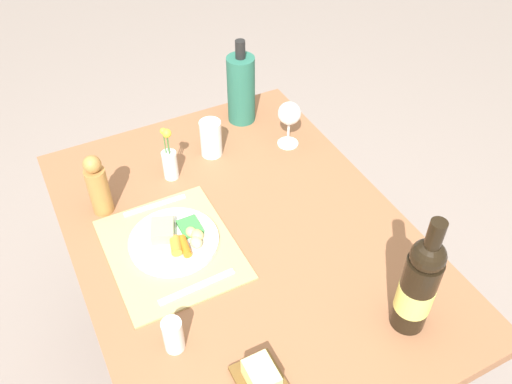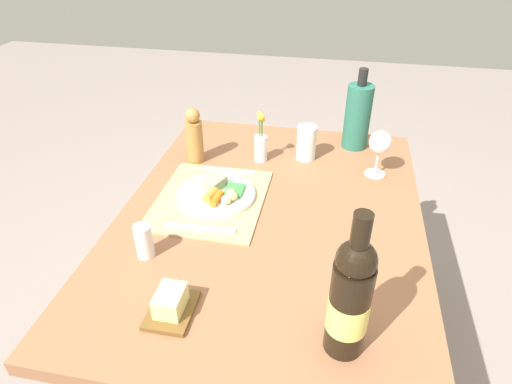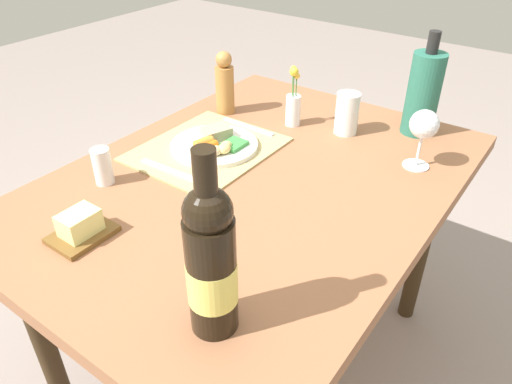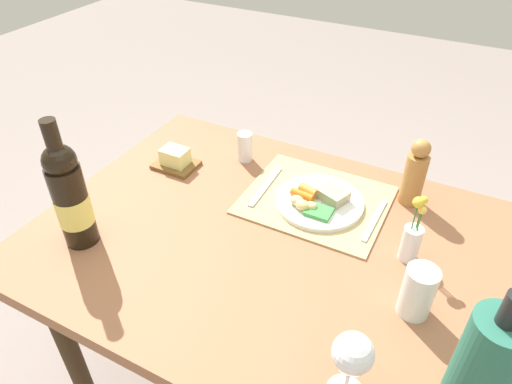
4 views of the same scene
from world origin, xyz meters
name	(u,v)px [view 1 (image 1 of 4)]	position (x,y,z in m)	size (l,w,h in m)	color
ground_plane	(246,366)	(0.00, 0.00, 0.00)	(8.00, 8.00, 0.00)	gray
dining_table	(243,253)	(0.00, 0.00, 0.64)	(1.22, 0.89, 0.72)	#925D3E
placemat	(171,249)	(-0.04, -0.20, 0.73)	(0.39, 0.33, 0.01)	tan
dinner_plate	(175,239)	(-0.05, -0.18, 0.74)	(0.25, 0.25, 0.04)	silver
fork	(155,205)	(-0.21, -0.18, 0.73)	(0.01, 0.19, 0.01)	silver
knife	(197,287)	(0.11, -0.18, 0.73)	(0.02, 0.21, 0.01)	silver
wine_bottle	(418,285)	(0.43, 0.23, 0.86)	(0.08, 0.08, 0.34)	black
salt_shaker	(173,335)	(0.24, -0.29, 0.77)	(0.05, 0.05, 0.09)	white
pepper_mill	(98,186)	(-0.27, -0.32, 0.82)	(0.06, 0.06, 0.20)	#AF773C
water_tumbler	(211,140)	(-0.37, 0.07, 0.78)	(0.07, 0.07, 0.12)	silver
flower_vase	(170,160)	(-0.32, -0.09, 0.79)	(0.05, 0.05, 0.19)	silver
cooler_bottle	(241,89)	(-0.49, 0.24, 0.85)	(0.09, 0.09, 0.30)	#276451
wine_glass	(289,115)	(-0.30, 0.31, 0.84)	(0.07, 0.07, 0.16)	white
butter_dish	(261,378)	(0.41, -0.16, 0.75)	(0.13, 0.10, 0.06)	brown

